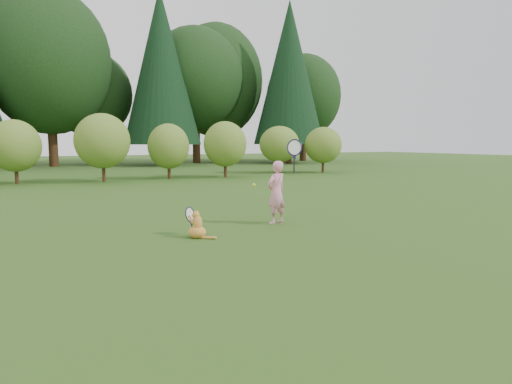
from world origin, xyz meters
name	(u,v)px	position (x,y,z in m)	size (l,w,h in m)	color
ground	(266,236)	(0.00, 0.00, 0.00)	(100.00, 100.00, 0.00)	#315117
shrub_row	(131,148)	(0.00, 13.00, 1.40)	(28.00, 3.00, 2.80)	olive
woodland_backdrop	(100,50)	(0.00, 23.00, 7.50)	(48.00, 10.00, 15.00)	black
child	(277,191)	(0.75, 0.96, 0.68)	(0.79, 0.56, 1.92)	pink
cat	(197,223)	(-1.13, 0.45, 0.25)	(0.49, 0.71, 0.67)	#B57622
tennis_ball	(254,185)	(0.08, 0.65, 0.86)	(0.06, 0.06, 0.06)	#D0ED1B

